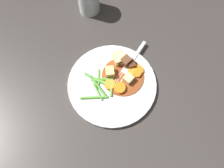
# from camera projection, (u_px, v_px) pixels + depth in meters

# --- Properties ---
(ground_plane) EXTENTS (3.00, 3.00, 0.00)m
(ground_plane) POSITION_uv_depth(u_px,v_px,m) (112.00, 86.00, 0.85)
(ground_plane) COLOR #383330
(dinner_plate) EXTENTS (0.27, 0.27, 0.02)m
(dinner_plate) POSITION_uv_depth(u_px,v_px,m) (112.00, 85.00, 0.85)
(dinner_plate) COLOR white
(dinner_plate) RESTS_ON ground_plane
(stew_sauce) EXTENTS (0.13, 0.13, 0.00)m
(stew_sauce) POSITION_uv_depth(u_px,v_px,m) (123.00, 76.00, 0.85)
(stew_sauce) COLOR brown
(stew_sauce) RESTS_ON dinner_plate
(carrot_slice_0) EXTENTS (0.05, 0.05, 0.01)m
(carrot_slice_0) POSITION_uv_depth(u_px,v_px,m) (109.00, 83.00, 0.84)
(carrot_slice_0) COLOR orange
(carrot_slice_0) RESTS_ON dinner_plate
(carrot_slice_1) EXTENTS (0.03, 0.03, 0.01)m
(carrot_slice_1) POSITION_uv_depth(u_px,v_px,m) (131.00, 72.00, 0.85)
(carrot_slice_1) COLOR orange
(carrot_slice_1) RESTS_ON dinner_plate
(carrot_slice_2) EXTENTS (0.05, 0.05, 0.01)m
(carrot_slice_2) POSITION_uv_depth(u_px,v_px,m) (120.00, 88.00, 0.83)
(carrot_slice_2) COLOR orange
(carrot_slice_2) RESTS_ON dinner_plate
(carrot_slice_3) EXTENTS (0.03, 0.03, 0.01)m
(carrot_slice_3) POSITION_uv_depth(u_px,v_px,m) (138.00, 75.00, 0.84)
(carrot_slice_3) COLOR orange
(carrot_slice_3) RESTS_ON dinner_plate
(carrot_slice_4) EXTENTS (0.04, 0.04, 0.01)m
(carrot_slice_4) POSITION_uv_depth(u_px,v_px,m) (138.00, 70.00, 0.85)
(carrot_slice_4) COLOR orange
(carrot_slice_4) RESTS_ON dinner_plate
(potato_chunk_0) EXTENTS (0.03, 0.03, 0.02)m
(potato_chunk_0) POSITION_uv_depth(u_px,v_px,m) (129.00, 79.00, 0.83)
(potato_chunk_0) COLOR #EAD68C
(potato_chunk_0) RESTS_ON dinner_plate
(potato_chunk_1) EXTENTS (0.04, 0.04, 0.03)m
(potato_chunk_1) POSITION_uv_depth(u_px,v_px,m) (119.00, 58.00, 0.86)
(potato_chunk_1) COLOR #EAD68C
(potato_chunk_1) RESTS_ON dinner_plate
(potato_chunk_2) EXTENTS (0.03, 0.04, 0.03)m
(potato_chunk_2) POSITION_uv_depth(u_px,v_px,m) (110.00, 72.00, 0.84)
(potato_chunk_2) COLOR #E5CC7A
(potato_chunk_2) RESTS_ON dinner_plate
(meat_chunk_0) EXTENTS (0.02, 0.03, 0.02)m
(meat_chunk_0) POSITION_uv_depth(u_px,v_px,m) (131.00, 64.00, 0.85)
(meat_chunk_0) COLOR #4C2B19
(meat_chunk_0) RESTS_ON dinner_plate
(meat_chunk_1) EXTENTS (0.03, 0.03, 0.02)m
(meat_chunk_1) POSITION_uv_depth(u_px,v_px,m) (121.00, 62.00, 0.86)
(meat_chunk_1) COLOR brown
(meat_chunk_1) RESTS_ON dinner_plate
(meat_chunk_2) EXTENTS (0.04, 0.03, 0.03)m
(meat_chunk_2) POSITION_uv_depth(u_px,v_px,m) (126.00, 61.00, 0.85)
(meat_chunk_2) COLOR brown
(meat_chunk_2) RESTS_ON dinner_plate
(green_bean_0) EXTENTS (0.06, 0.05, 0.01)m
(green_bean_0) POSITION_uv_depth(u_px,v_px,m) (105.00, 83.00, 0.84)
(green_bean_0) COLOR #66AD42
(green_bean_0) RESTS_ON dinner_plate
(green_bean_1) EXTENTS (0.01, 0.06, 0.01)m
(green_bean_1) POSITION_uv_depth(u_px,v_px,m) (98.00, 92.00, 0.83)
(green_bean_1) COLOR #4C8E33
(green_bean_1) RESTS_ON dinner_plate
(green_bean_2) EXTENTS (0.06, 0.03, 0.01)m
(green_bean_2) POSITION_uv_depth(u_px,v_px,m) (102.00, 79.00, 0.84)
(green_bean_2) COLOR #599E38
(green_bean_2) RESTS_ON dinner_plate
(green_bean_3) EXTENTS (0.03, 0.06, 0.01)m
(green_bean_3) POSITION_uv_depth(u_px,v_px,m) (112.00, 87.00, 0.83)
(green_bean_3) COLOR #66AD42
(green_bean_3) RESTS_ON dinner_plate
(green_bean_4) EXTENTS (0.05, 0.06, 0.01)m
(green_bean_4) POSITION_uv_depth(u_px,v_px,m) (94.00, 79.00, 0.84)
(green_bean_4) COLOR #599E38
(green_bean_4) RESTS_ON dinner_plate
(green_bean_5) EXTENTS (0.03, 0.08, 0.01)m
(green_bean_5) POSITION_uv_depth(u_px,v_px,m) (98.00, 86.00, 0.83)
(green_bean_5) COLOR #4C8E33
(green_bean_5) RESTS_ON dinner_plate
(green_bean_6) EXTENTS (0.08, 0.03, 0.01)m
(green_bean_6) POSITION_uv_depth(u_px,v_px,m) (94.00, 97.00, 0.82)
(green_bean_6) COLOR #66AD42
(green_bean_6) RESTS_ON dinner_plate
(green_bean_7) EXTENTS (0.03, 0.06, 0.01)m
(green_bean_7) POSITION_uv_depth(u_px,v_px,m) (99.00, 78.00, 0.84)
(green_bean_7) COLOR #66AD42
(green_bean_7) RESTS_ON dinner_plate
(fork) EXTENTS (0.15, 0.12, 0.00)m
(fork) POSITION_uv_depth(u_px,v_px,m) (130.00, 64.00, 0.86)
(fork) COLOR silver
(fork) RESTS_ON dinner_plate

